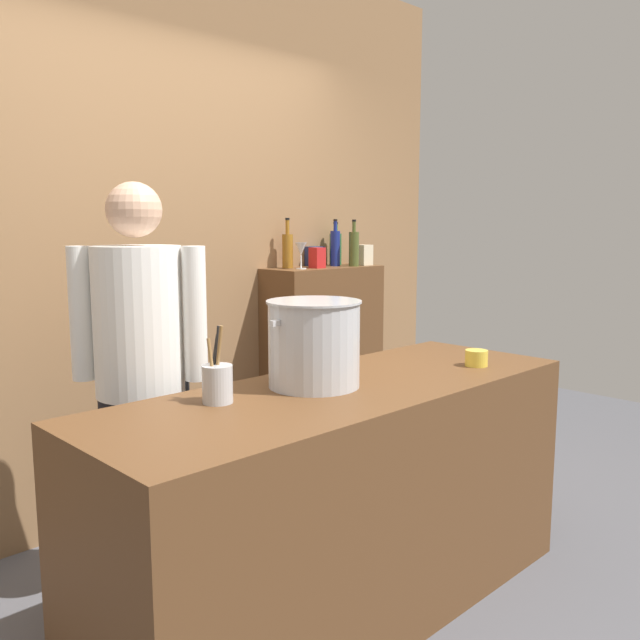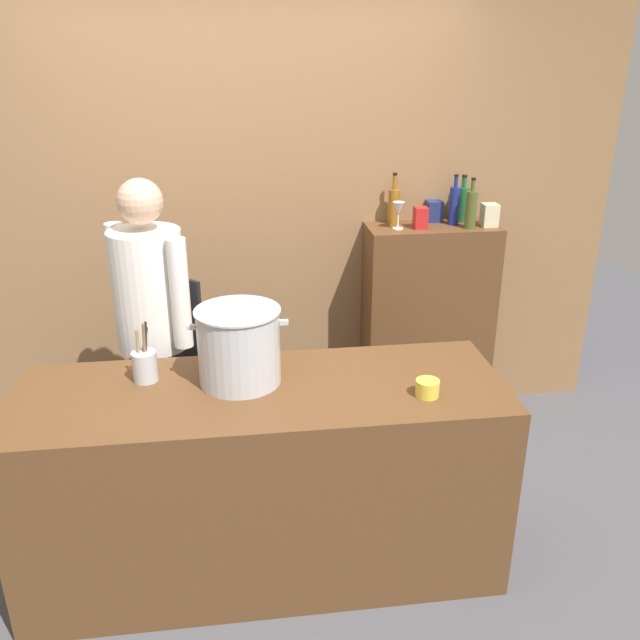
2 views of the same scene
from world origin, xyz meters
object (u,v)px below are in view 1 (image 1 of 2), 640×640
Objects in this scene: chef at (140,363)px; spice_tin_cream at (363,255)px; stockpot_large at (314,344)px; butter_jar at (476,358)px; wine_bottle_green at (336,248)px; utensil_crock at (217,382)px; wine_glass_tall at (301,250)px; wine_bottle_olive at (354,248)px; spice_tin_navy at (315,256)px; spice_tin_red at (317,258)px; wine_bottle_amber at (288,250)px; wine_bottle_cobalt at (335,248)px.

spice_tin_cream is at bearing -119.63° from chef.
stockpot_large is 0.79m from butter_jar.
chef is at bearing 145.78° from butter_jar.
butter_jar is at bearing -112.60° from wine_bottle_green.
butter_jar is (0.74, -0.23, -0.13)m from stockpot_large.
wine_glass_tall reaches higher than utensil_crock.
wine_bottle_olive is at bearing -165.42° from spice_tin_cream.
wine_bottle_olive is 0.25m from spice_tin_navy.
butter_jar is 1.38m from spice_tin_red.
wine_bottle_amber is 1.03× the size of wine_bottle_olive.
chef is at bearing -159.79° from wine_bottle_green.
wine_bottle_cobalt is at bearing 32.75° from utensil_crock.
wine_glass_tall is (-0.00, -0.12, 0.00)m from wine_bottle_amber.
wine_bottle_olive is 1.05× the size of wine_bottle_green.
wine_bottle_cobalt is (1.26, 1.13, 0.30)m from stockpot_large.
wine_bottle_amber is at bearing 82.72° from butter_jar.
spice_tin_navy is (-0.16, 0.02, -0.05)m from wine_bottle_green.
wine_bottle_green is 1.76× the size of wine_glass_tall.
utensil_crock is 0.90× the size of wine_bottle_amber.
wine_bottle_cobalt reaches higher than wine_bottle_green.
chef reaches higher than wine_bottle_cobalt.
wine_bottle_green reaches higher than stockpot_large.
chef reaches higher than stockpot_large.
stockpot_large is 1.43× the size of wine_bottle_cobalt.
stockpot_large reaches higher than butter_jar.
spice_tin_red is 1.00× the size of spice_tin_navy.
spice_tin_cream is (0.71, 1.29, 0.37)m from butter_jar.
wine_bottle_cobalt reaches higher than wine_bottle_olive.
chef is 1.39m from butter_jar.
utensil_crock is at bearing -146.73° from wine_bottle_green.
butter_jar is at bearing -118.81° from spice_tin_cream.
wine_bottle_olive is (0.07, -0.09, -0.00)m from wine_bottle_cobalt.
utensil_crock is 1.78m from wine_bottle_amber.
wine_bottle_olive is (0.59, 1.26, 0.42)m from butter_jar.
spice_tin_cream is at bearing -13.04° from wine_bottle_amber.
chef is 1.96m from spice_tin_cream.
wine_bottle_cobalt is at bearing 15.47° from spice_tin_red.
spice_tin_red and spice_tin_navy have the same top height.
wine_bottle_amber is (0.92, 1.19, 0.29)m from stockpot_large.
wine_glass_tall reaches higher than spice_tin_cream.
spice_tin_navy is at bearing 73.37° from butter_jar.
wine_bottle_amber is at bearing -173.15° from spice_tin_navy.
wine_bottle_green is at bearing 33.27° from utensil_crock.
spice_tin_red is 0.19m from spice_tin_navy.
spice_tin_cream is (0.40, -0.00, 0.00)m from spice_tin_red.
chef is 10.78× the size of wine_glass_tall.
wine_bottle_green reaches higher than spice_tin_navy.
wine_bottle_amber is at bearing 40.51° from utensil_crock.
spice_tin_cream reaches higher than spice_tin_red.
wine_bottle_olive reaches higher than spice_tin_navy.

